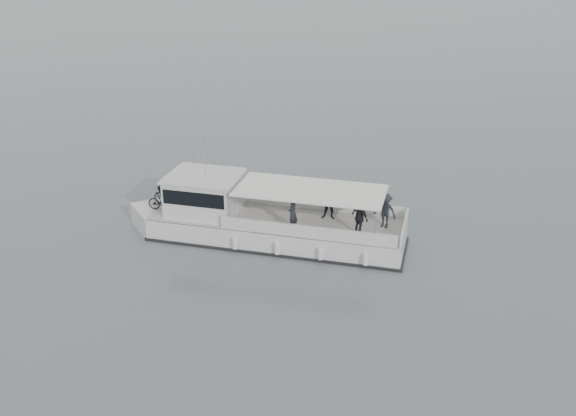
{
  "coord_description": "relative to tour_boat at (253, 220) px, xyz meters",
  "views": [
    {
      "loc": [
        -2.83,
        -22.63,
        13.12
      ],
      "look_at": [
        -2.35,
        3.36,
        1.6
      ],
      "focal_mm": 40.0,
      "sensor_mm": 36.0,
      "label": 1
    }
  ],
  "objects": [
    {
      "name": "ground",
      "position": [
        3.94,
        -3.67,
        -0.89
      ],
      "size": [
        1400.0,
        1400.0,
        0.0
      ],
      "primitive_type": "plane",
      "color": "#565F65",
      "rests_on": "ground"
    },
    {
      "name": "tour_boat",
      "position": [
        0.0,
        0.0,
        0.0
      ],
      "size": [
        12.95,
        6.16,
        5.45
      ],
      "rotation": [
        0.0,
        0.0,
        -0.27
      ],
      "color": "white",
      "rests_on": "ground"
    }
  ]
}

